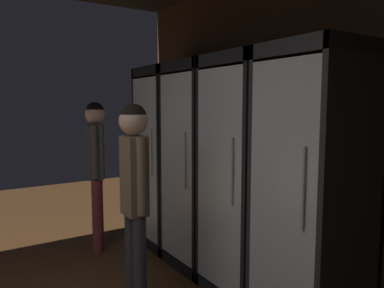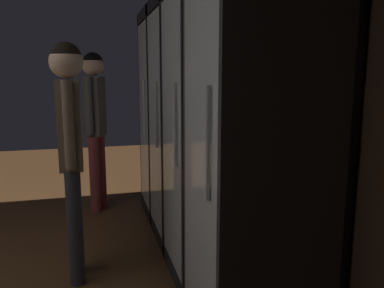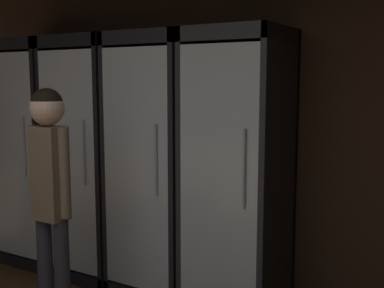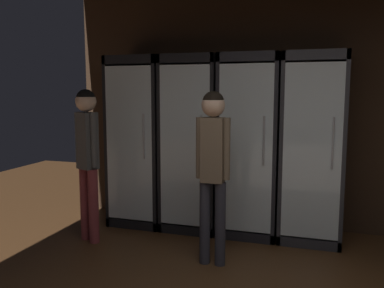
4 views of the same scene
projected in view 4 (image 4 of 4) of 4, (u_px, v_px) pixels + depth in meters
wall_back at (324, 108)px, 4.56m from camera, size 6.00×0.06×2.80m
cooler_far_left at (142, 142)px, 4.93m from camera, size 0.64×0.66×1.98m
cooler_left at (194, 145)px, 4.73m from camera, size 0.64×0.66×1.98m
cooler_center at (251, 147)px, 4.54m from camera, size 0.64×0.66×1.98m
cooler_right at (313, 149)px, 4.34m from camera, size 0.64×0.66×1.98m
shopper_near at (213, 157)px, 3.65m from camera, size 0.31×0.21×1.59m
shopper_far at (87, 148)px, 4.24m from camera, size 0.28×0.22×1.60m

